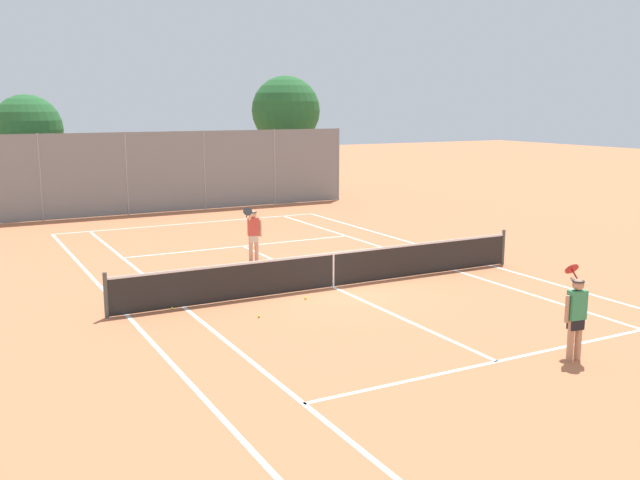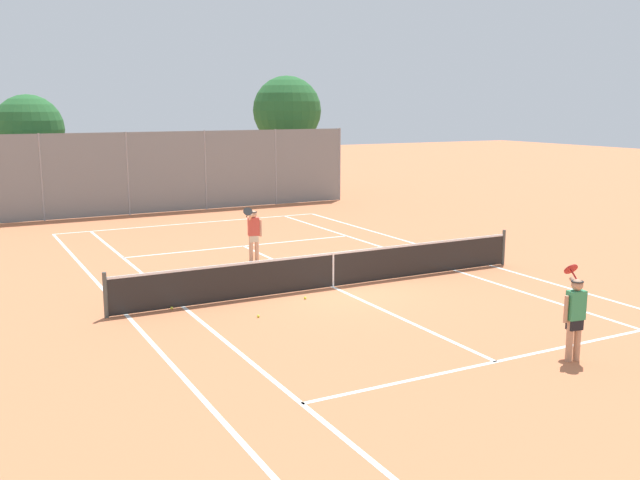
# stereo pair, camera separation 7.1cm
# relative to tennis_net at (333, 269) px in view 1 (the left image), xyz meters

# --- Properties ---
(ground_plane) EXTENTS (120.00, 120.00, 0.00)m
(ground_plane) POSITION_rel_tennis_net_xyz_m (0.00, 0.00, -0.51)
(ground_plane) COLOR #C67047
(court_line_markings) EXTENTS (11.10, 23.90, 0.01)m
(court_line_markings) POSITION_rel_tennis_net_xyz_m (0.00, 0.00, -0.51)
(court_line_markings) COLOR white
(court_line_markings) RESTS_ON ground
(tennis_net) EXTENTS (12.00, 0.10, 1.07)m
(tennis_net) POSITION_rel_tennis_net_xyz_m (0.00, 0.00, 0.00)
(tennis_net) COLOR #474C47
(tennis_net) RESTS_ON ground
(player_near_side) EXTENTS (0.74, 0.72, 1.77)m
(player_near_side) POSITION_rel_tennis_net_xyz_m (1.34, -7.01, 0.42)
(player_near_side) COLOR tan
(player_near_side) RESTS_ON ground
(player_far_left) EXTENTS (0.78, 0.71, 1.77)m
(player_far_left) POSITION_rel_tennis_net_xyz_m (-0.63, 3.96, 0.42)
(player_far_left) COLOR #D8A884
(player_far_left) RESTS_ON ground
(loose_tennis_ball_0) EXTENTS (0.07, 0.07, 0.07)m
(loose_tennis_ball_0) POSITION_rel_tennis_net_xyz_m (-4.44, -0.05, -0.48)
(loose_tennis_ball_0) COLOR #D1DB33
(loose_tennis_ball_0) RESTS_ON ground
(loose_tennis_ball_2) EXTENTS (0.07, 0.07, 0.07)m
(loose_tennis_ball_2) POSITION_rel_tennis_net_xyz_m (-2.87, -1.63, -0.48)
(loose_tennis_ball_2) COLOR #D1DB33
(loose_tennis_ball_2) RESTS_ON ground
(loose_tennis_ball_3) EXTENTS (0.07, 0.07, 0.07)m
(loose_tennis_ball_3) POSITION_rel_tennis_net_xyz_m (-1.21, -0.74, -0.48)
(loose_tennis_ball_3) COLOR #D1DB33
(loose_tennis_ball_3) RESTS_ON ground
(loose_tennis_ball_4) EXTENTS (0.07, 0.07, 0.07)m
(loose_tennis_ball_4) POSITION_rel_tennis_net_xyz_m (3.63, 1.29, -0.48)
(loose_tennis_ball_4) COLOR #D1DB33
(loose_tennis_ball_4) RESTS_ON ground
(back_fence) EXTENTS (17.96, 0.08, 3.66)m
(back_fence) POSITION_rel_tennis_net_xyz_m (0.00, 15.45, 1.32)
(back_fence) COLOR gray
(back_fence) RESTS_ON ground
(tree_behind_left) EXTENTS (3.08, 3.08, 5.28)m
(tree_behind_left) POSITION_rel_tennis_net_xyz_m (-5.50, 18.16, 3.15)
(tree_behind_left) COLOR brown
(tree_behind_left) RESTS_ON ground
(tree_behind_right) EXTENTS (3.64, 3.64, 6.34)m
(tree_behind_right) POSITION_rel_tennis_net_xyz_m (7.45, 18.61, 3.89)
(tree_behind_right) COLOR brown
(tree_behind_right) RESTS_ON ground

